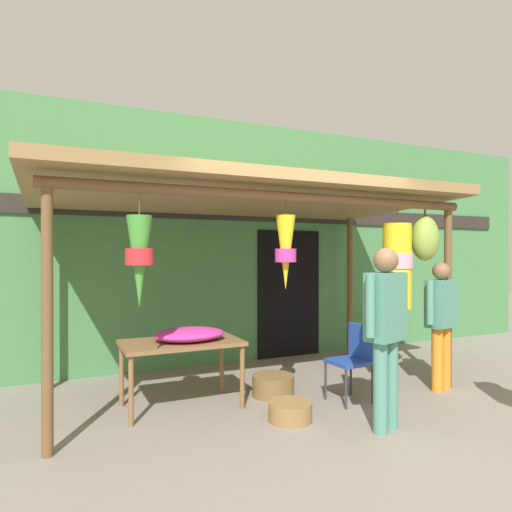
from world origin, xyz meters
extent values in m
plane|color=gray|center=(0.00, 0.00, 0.00)|extent=(30.00, 30.00, 0.00)
cube|color=#47844C|center=(0.00, 2.50, 1.81)|extent=(12.78, 0.25, 3.63)
cube|color=#2D2823|center=(0.00, 2.35, 2.25)|extent=(11.50, 0.04, 0.24)
cube|color=black|center=(1.17, 2.36, 1.00)|extent=(1.10, 0.03, 2.00)
cylinder|color=brown|center=(-2.30, 0.09, 1.10)|extent=(0.09, 0.09, 2.21)
cylinder|color=brown|center=(2.12, 0.09, 1.10)|extent=(0.09, 0.09, 2.21)
cylinder|color=brown|center=(-2.30, 2.06, 1.10)|extent=(0.09, 0.09, 2.21)
cylinder|color=brown|center=(2.12, 2.06, 1.10)|extent=(0.09, 0.09, 2.21)
cylinder|color=brown|center=(-0.09, 0.09, 2.21)|extent=(4.62, 0.10, 0.10)
cylinder|color=brown|center=(-0.09, 2.06, 2.36)|extent=(4.62, 0.10, 0.10)
cube|color=olive|center=(-0.09, 1.07, 2.33)|extent=(4.92, 2.47, 0.26)
cylinder|color=brown|center=(-1.58, 0.06, 2.06)|extent=(0.01, 0.01, 0.19)
cone|color=green|center=(-1.58, 0.06, 1.56)|extent=(0.22, 0.22, 0.80)
cylinder|color=red|center=(-1.58, 0.06, 1.60)|extent=(0.24, 0.24, 0.14)
cylinder|color=brown|center=(-0.09, 0.15, 2.09)|extent=(0.01, 0.01, 0.13)
cone|color=yellow|center=(-0.09, 0.15, 1.64)|extent=(0.20, 0.20, 0.76)
cylinder|color=#D13399|center=(-0.09, 0.15, 1.61)|extent=(0.22, 0.22, 0.14)
cylinder|color=brown|center=(1.37, 0.14, 2.07)|extent=(0.01, 0.01, 0.18)
cylinder|color=yellow|center=(1.37, 0.14, 1.49)|extent=(0.32, 0.32, 0.98)
cylinder|color=pink|center=(1.37, 0.14, 1.55)|extent=(0.35, 0.35, 0.18)
cylinder|color=#4C3D23|center=(1.77, 0.12, 2.12)|extent=(0.02, 0.02, 0.08)
ellipsoid|color=#89A842|center=(1.77, 0.12, 1.81)|extent=(0.35, 0.30, 0.53)
cube|color=brown|center=(-1.02, 0.76, 0.69)|extent=(1.24, 0.72, 0.04)
cylinder|color=brown|center=(-1.59, 0.45, 0.33)|extent=(0.05, 0.05, 0.67)
cylinder|color=brown|center=(-0.45, 0.45, 0.33)|extent=(0.05, 0.05, 0.67)
cylinder|color=brown|center=(-1.59, 1.07, 0.33)|extent=(0.05, 0.05, 0.67)
cylinder|color=brown|center=(-0.45, 1.07, 0.33)|extent=(0.05, 0.05, 0.67)
ellipsoid|color=#D13399|center=(-0.94, 0.73, 0.78)|extent=(0.76, 0.53, 0.14)
ellipsoid|color=yellow|center=(-0.82, 0.67, 0.78)|extent=(0.34, 0.26, 0.10)
cube|color=#2347A8|center=(0.71, 0.17, 0.44)|extent=(0.42, 0.42, 0.04)
cube|color=#2347A8|center=(0.89, 0.18, 0.64)|extent=(0.06, 0.40, 0.40)
cylinder|color=#333338|center=(0.52, 0.34, 0.22)|extent=(0.03, 0.03, 0.44)
cylinder|color=#333338|center=(0.54, -0.02, 0.22)|extent=(0.03, 0.03, 0.44)
cylinder|color=#333338|center=(0.88, 0.36, 0.22)|extent=(0.03, 0.03, 0.44)
cylinder|color=#333338|center=(0.90, 0.00, 0.22)|extent=(0.03, 0.03, 0.44)
cylinder|color=olive|center=(-0.15, -0.05, 0.09)|extent=(0.43, 0.43, 0.18)
cylinder|color=brown|center=(0.05, 0.71, 0.12)|extent=(0.49, 0.49, 0.24)
cylinder|color=#4C8E7A|center=(0.45, -0.66, 0.42)|extent=(0.13, 0.13, 0.83)
cylinder|color=#4C8E7A|center=(0.62, -0.61, 0.42)|extent=(0.13, 0.13, 0.83)
cube|color=#4C8E7A|center=(0.53, -0.63, 1.14)|extent=(0.45, 0.33, 0.62)
cylinder|color=#4C8E7A|center=(0.29, -0.71, 1.18)|extent=(0.08, 0.08, 0.56)
cylinder|color=#4C8E7A|center=(0.77, -0.55, 1.18)|extent=(0.08, 0.08, 0.56)
sphere|color=#896042|center=(0.53, -0.63, 1.57)|extent=(0.23, 0.23, 0.23)
cylinder|color=orange|center=(2.06, 0.08, 0.38)|extent=(0.13, 0.13, 0.75)
cylinder|color=orange|center=(1.89, 0.04, 0.38)|extent=(0.13, 0.13, 0.75)
cube|color=#4C8E7A|center=(1.98, 0.06, 1.04)|extent=(0.44, 0.31, 0.57)
cylinder|color=#4C8E7A|center=(2.22, 0.12, 1.07)|extent=(0.08, 0.08, 0.51)
cylinder|color=#4C8E7A|center=(1.73, -0.01, 1.07)|extent=(0.08, 0.08, 0.51)
sphere|color=#896042|center=(1.98, 0.06, 1.42)|extent=(0.21, 0.21, 0.21)
camera|label=1|loc=(-2.27, -3.86, 1.63)|focal=31.34mm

